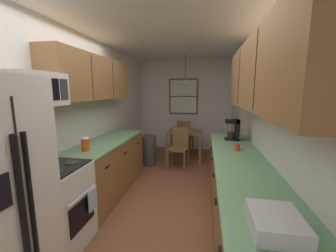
# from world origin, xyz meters

# --- Properties ---
(ground_plane) EXTENTS (12.00, 12.00, 0.00)m
(ground_plane) POSITION_xyz_m (0.00, 1.00, 0.00)
(ground_plane) COLOR brown
(wall_left) EXTENTS (0.10, 9.00, 2.55)m
(wall_left) POSITION_xyz_m (-1.35, 1.00, 1.27)
(wall_left) COLOR silver
(wall_left) RESTS_ON ground
(wall_right) EXTENTS (0.10, 9.00, 2.55)m
(wall_right) POSITION_xyz_m (1.35, 1.00, 1.27)
(wall_right) COLOR silver
(wall_right) RESTS_ON ground
(wall_back) EXTENTS (4.40, 0.10, 2.55)m
(wall_back) POSITION_xyz_m (0.00, 3.65, 1.27)
(wall_back) COLOR silver
(wall_back) RESTS_ON ground
(ceiling_slab) EXTENTS (4.40, 9.00, 0.08)m
(ceiling_slab) POSITION_xyz_m (0.00, 1.00, 2.59)
(ceiling_slab) COLOR white
(stove_range) EXTENTS (0.66, 0.61, 1.10)m
(stove_range) POSITION_xyz_m (-0.99, -0.62, 0.47)
(stove_range) COLOR white
(stove_range) RESTS_ON ground
(microwave_over_range) EXTENTS (0.39, 0.58, 0.34)m
(microwave_over_range) POSITION_xyz_m (-1.11, -0.62, 1.71)
(microwave_over_range) COLOR white
(counter_left) EXTENTS (0.64, 1.94, 0.90)m
(counter_left) POSITION_xyz_m (-1.00, 0.66, 0.45)
(counter_left) COLOR olive
(counter_left) RESTS_ON ground
(upper_cabinets_left) EXTENTS (0.33, 2.02, 0.65)m
(upper_cabinets_left) POSITION_xyz_m (-1.14, 0.61, 1.89)
(upper_cabinets_left) COLOR olive
(counter_right) EXTENTS (0.64, 3.11, 0.90)m
(counter_right) POSITION_xyz_m (1.00, -0.01, 0.45)
(counter_right) COLOR olive
(counter_right) RESTS_ON ground
(upper_cabinets_right) EXTENTS (0.33, 2.79, 0.74)m
(upper_cabinets_right) POSITION_xyz_m (1.14, -0.06, 1.87)
(upper_cabinets_right) COLOR olive
(dining_table) EXTENTS (0.83, 0.74, 0.73)m
(dining_table) POSITION_xyz_m (0.09, 2.58, 0.60)
(dining_table) COLOR brown
(dining_table) RESTS_ON ground
(dining_chair_near) EXTENTS (0.45, 0.45, 0.90)m
(dining_chair_near) POSITION_xyz_m (0.02, 2.00, 0.50)
(dining_chair_near) COLOR brown
(dining_chair_near) RESTS_ON ground
(dining_chair_far) EXTENTS (0.45, 0.45, 0.90)m
(dining_chair_far) POSITION_xyz_m (0.02, 3.16, 0.50)
(dining_chair_far) COLOR brown
(dining_chair_far) RESTS_ON ground
(pendant_light) EXTENTS (0.33, 0.33, 0.69)m
(pendant_light) POSITION_xyz_m (0.09, 2.58, 1.91)
(pendant_light) COLOR black
(back_window) EXTENTS (0.82, 0.05, 1.01)m
(back_window) POSITION_xyz_m (-0.06, 3.58, 1.54)
(back_window) COLOR brown
(trash_bin) EXTENTS (0.35, 0.35, 0.68)m
(trash_bin) POSITION_xyz_m (-0.70, 2.08, 0.34)
(trash_bin) COLOR #3F3F42
(trash_bin) RESTS_ON ground
(storage_canister) EXTENTS (0.11, 0.11, 0.18)m
(storage_canister) POSITION_xyz_m (-1.00, 0.04, 0.99)
(storage_canister) COLOR #D84C19
(storage_canister) RESTS_ON counter_left
(dish_towel) EXTENTS (0.02, 0.16, 0.24)m
(dish_towel) POSITION_xyz_m (-0.64, -0.46, 0.50)
(dish_towel) COLOR silver
(coffee_maker) EXTENTS (0.22, 0.18, 0.34)m
(coffee_maker) POSITION_xyz_m (1.04, 1.05, 1.08)
(coffee_maker) COLOR black
(coffee_maker) RESTS_ON counter_right
(mug_by_coffeemaker) EXTENTS (0.12, 0.08, 0.09)m
(mug_by_coffeemaker) POSITION_xyz_m (1.01, 0.41, 0.95)
(mug_by_coffeemaker) COLOR #BF3F33
(mug_by_coffeemaker) RESTS_ON counter_right
(dish_rack) EXTENTS (0.28, 0.34, 0.10)m
(dish_rack) POSITION_xyz_m (0.99, -1.27, 0.95)
(dish_rack) COLOR silver
(dish_rack) RESTS_ON counter_right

